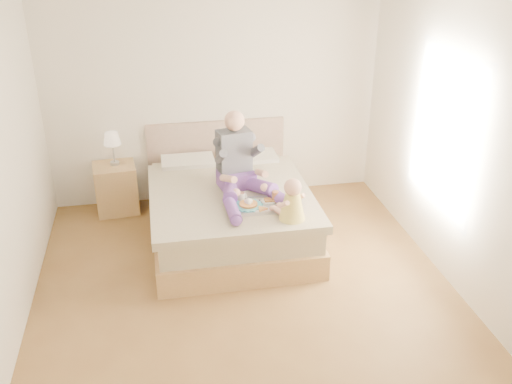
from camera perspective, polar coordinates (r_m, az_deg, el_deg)
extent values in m
cube|color=brown|center=(5.63, -1.13, -9.52)|extent=(4.00, 4.20, 0.01)
cube|color=white|center=(6.93, -4.20, 9.89)|extent=(4.00, 0.02, 2.70)
cube|color=white|center=(3.18, 5.19, -11.37)|extent=(4.00, 0.02, 2.70)
cube|color=white|center=(5.06, -24.19, 1.34)|extent=(0.02, 4.20, 2.70)
cube|color=white|center=(5.62, 19.34, 4.55)|extent=(0.02, 4.20, 2.70)
cube|color=white|center=(5.76, 18.35, 5.74)|extent=(0.02, 1.30, 1.60)
cube|color=beige|center=(5.76, 18.30, 5.74)|extent=(0.01, 1.18, 1.48)
cube|color=#A27E4B|center=(6.40, -2.68, -3.28)|extent=(1.68, 2.13, 0.28)
cube|color=tan|center=(6.28, -2.73, -1.21)|extent=(1.60, 2.05, 0.24)
cube|color=tan|center=(6.07, -2.55, -0.46)|extent=(1.70, 1.80, 0.09)
cube|color=white|center=(6.83, -6.82, 2.76)|extent=(0.62, 0.40, 0.14)
cube|color=white|center=(6.92, -0.53, 3.25)|extent=(0.62, 0.40, 0.14)
cube|color=gray|center=(7.20, -3.98, 3.36)|extent=(1.70, 0.08, 1.00)
cube|color=#A27E4B|center=(7.07, -13.80, 0.38)|extent=(0.52, 0.47, 0.59)
cylinder|color=#B1B3B8|center=(6.97, -13.94, 2.82)|extent=(0.11, 0.11, 0.04)
cylinder|color=#B1B3B8|center=(6.92, -14.05, 3.80)|extent=(0.02, 0.02, 0.22)
cone|color=#F9E1C2|center=(6.86, -14.22, 5.20)|extent=(0.20, 0.20, 0.14)
cube|color=#5A3483|center=(6.16, -1.98, 1.32)|extent=(0.42, 0.36, 0.17)
cube|color=#3C3C44|center=(6.09, -2.21, 4.10)|extent=(0.38, 0.28, 0.46)
sphere|color=#F6B899|center=(5.94, -2.17, 7.13)|extent=(0.21, 0.21, 0.21)
cylinder|color=#5A3483|center=(5.92, -2.58, 0.13)|extent=(0.22, 0.52, 0.21)
cylinder|color=#5A3483|center=(5.58, -2.40, -1.74)|extent=(0.13, 0.45, 0.12)
sphere|color=#5A3483|center=(5.39, -1.99, -2.88)|extent=(0.11, 0.11, 0.11)
cylinder|color=#3C3C44|center=(5.90, -3.52, 3.55)|extent=(0.12, 0.30, 0.24)
cylinder|color=#F6B899|center=(5.82, -2.78, 1.33)|extent=(0.16, 0.31, 0.16)
sphere|color=#F6B899|center=(5.74, -2.00, -0.06)|extent=(0.09, 0.09, 0.09)
cylinder|color=#5A3483|center=(6.02, 0.19, 0.62)|extent=(0.39, 0.50, 0.21)
cylinder|color=#5A3483|center=(5.76, 2.66, -0.77)|extent=(0.28, 0.46, 0.12)
sphere|color=#5A3483|center=(5.61, 3.94, -1.70)|extent=(0.11, 0.11, 0.11)
cylinder|color=#3C3C44|center=(6.03, -0.04, 4.09)|extent=(0.17, 0.30, 0.24)
cylinder|color=#F6B899|center=(5.94, 0.56, 1.91)|extent=(0.10, 0.30, 0.16)
sphere|color=#F6B899|center=(5.85, 0.85, 0.46)|extent=(0.09, 0.09, 0.09)
cube|color=#B1B3B8|center=(5.75, 0.21, -1.46)|extent=(0.48, 0.38, 0.01)
cylinder|color=teal|center=(5.74, -0.76, -1.37)|extent=(0.28, 0.28, 0.02)
cylinder|color=#C68842|center=(5.73, -0.76, -1.21)|extent=(0.18, 0.18, 0.02)
cylinder|color=white|center=(5.82, -1.50, -0.50)|extent=(0.08, 0.08, 0.09)
torus|color=white|center=(5.83, -1.03, -0.44)|extent=(0.02, 0.06, 0.06)
cylinder|color=brown|center=(5.80, -1.51, -0.10)|extent=(0.07, 0.07, 0.01)
cylinder|color=white|center=(5.83, 1.27, -0.92)|extent=(0.15, 0.15, 0.01)
cube|color=#C68842|center=(5.82, 1.27, -0.79)|extent=(0.09, 0.08, 0.02)
cylinder|color=white|center=(5.65, 0.60, -1.83)|extent=(0.15, 0.15, 0.01)
ellipsoid|color=red|center=(5.64, 0.82, -1.73)|extent=(0.04, 0.03, 0.01)
cylinder|color=white|center=(5.80, 1.94, -0.45)|extent=(0.07, 0.07, 0.12)
cylinder|color=orange|center=(5.80, 1.94, -0.48)|extent=(0.07, 0.07, 0.12)
cylinder|color=white|center=(5.67, 1.97, -1.60)|extent=(0.07, 0.07, 0.04)
cylinder|color=#401509|center=(5.67, 1.97, -1.60)|extent=(0.06, 0.06, 0.03)
cone|color=#EDD54B|center=(5.48, 3.64, -1.41)|extent=(0.25, 0.25, 0.27)
sphere|color=#F6B899|center=(5.39, 3.70, 0.49)|extent=(0.17, 0.17, 0.17)
cylinder|color=#F6B899|center=(5.57, 2.33, -1.95)|extent=(0.13, 0.20, 0.07)
sphere|color=#F6B899|center=(5.63, 1.60, -1.64)|extent=(0.05, 0.05, 0.05)
cylinder|color=#F6B899|center=(5.40, 2.85, -1.21)|extent=(0.09, 0.15, 0.12)
cylinder|color=#F6B899|center=(5.63, 3.01, -1.63)|extent=(0.17, 0.18, 0.07)
sphere|color=#F6B899|center=(5.69, 2.35, -1.29)|extent=(0.05, 0.05, 0.05)
cylinder|color=#F6B899|center=(5.53, 4.29, -0.55)|extent=(0.13, 0.13, 0.12)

